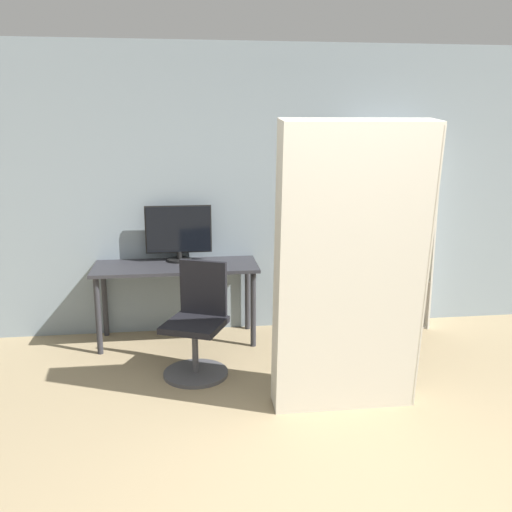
{
  "coord_description": "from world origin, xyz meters",
  "views": [
    {
      "loc": [
        -0.93,
        -2.28,
        1.99
      ],
      "look_at": [
        -0.41,
        1.69,
        1.05
      ],
      "focal_mm": 40.0,
      "sensor_mm": 36.0,
      "label": 1
    }
  ],
  "objects_px": {
    "bookshelf": "(376,241)",
    "mattress_near": "(351,272)",
    "office_chair": "(197,331)",
    "monitor": "(179,232)"
  },
  "relations": [
    {
      "from": "monitor",
      "to": "bookshelf",
      "type": "relative_size",
      "value": 0.32
    },
    {
      "from": "monitor",
      "to": "office_chair",
      "type": "relative_size",
      "value": 0.67
    },
    {
      "from": "bookshelf",
      "to": "mattress_near",
      "type": "height_order",
      "value": "mattress_near"
    },
    {
      "from": "monitor",
      "to": "bookshelf",
      "type": "height_order",
      "value": "bookshelf"
    },
    {
      "from": "office_chair",
      "to": "mattress_near",
      "type": "distance_m",
      "value": 1.42
    },
    {
      "from": "bookshelf",
      "to": "mattress_near",
      "type": "xyz_separation_m",
      "value": [
        -0.75,
        -1.64,
        0.15
      ]
    },
    {
      "from": "office_chair",
      "to": "mattress_near",
      "type": "relative_size",
      "value": 0.45
    },
    {
      "from": "monitor",
      "to": "mattress_near",
      "type": "distance_m",
      "value": 1.99
    },
    {
      "from": "office_chair",
      "to": "bookshelf",
      "type": "relative_size",
      "value": 0.48
    },
    {
      "from": "monitor",
      "to": "bookshelf",
      "type": "bearing_deg",
      "value": 0.36
    }
  ]
}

